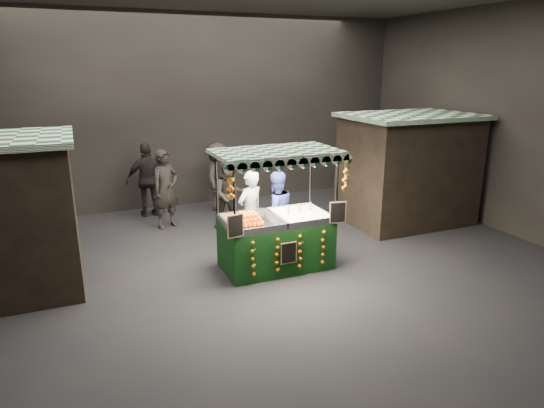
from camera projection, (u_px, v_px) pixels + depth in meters
name	position (u px, v px, depth m)	size (l,w,h in m)	color
ground	(259.00, 273.00, 8.72)	(12.00, 12.00, 0.00)	black
market_hall	(258.00, 84.00, 7.76)	(12.10, 10.10, 5.05)	black
neighbour_stall_right	(407.00, 168.00, 11.31)	(3.00, 2.20, 2.60)	black
juice_stall	(277.00, 233.00, 8.76)	(2.31, 1.36, 2.24)	black
vendor_grey	(250.00, 212.00, 9.45)	(0.73, 0.63, 1.71)	slate
vendor_blue	(276.00, 212.00, 9.58)	(0.85, 0.68, 1.65)	navy
shopper_0	(166.00, 189.00, 10.95)	(0.80, 0.69, 1.85)	black
shopper_1	(230.00, 195.00, 11.00)	(0.85, 0.71, 1.56)	black
shopper_2	(148.00, 180.00, 11.81)	(1.10, 0.48, 1.86)	black
shopper_3	(218.00, 177.00, 12.32)	(1.11, 1.32, 1.77)	#2E2725
shopper_4	(22.00, 203.00, 10.11)	(0.96, 0.78, 1.69)	#2C2724
shopper_5	(379.00, 177.00, 12.58)	(1.34, 1.52, 1.67)	#292321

